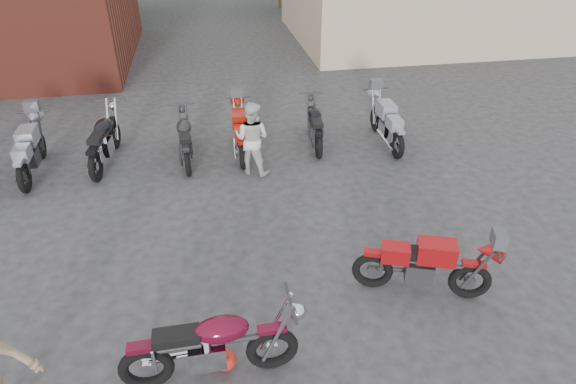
{
  "coord_description": "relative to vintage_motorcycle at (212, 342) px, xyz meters",
  "views": [
    {
      "loc": [
        -0.46,
        -4.85,
        5.22
      ],
      "look_at": [
        0.76,
        1.98,
        0.9
      ],
      "focal_mm": 30.0,
      "sensor_mm": 36.0,
      "label": 1
    }
  ],
  "objects": [
    {
      "name": "ground",
      "position": [
        0.66,
        0.79,
        -0.62
      ],
      "size": [
        90.0,
        90.0,
        0.0
      ],
      "primitive_type": "plane",
      "color": "#2C2C2E"
    },
    {
      "name": "vintage_motorcycle",
      "position": [
        0.0,
        0.0,
        0.0
      ],
      "size": [
        2.14,
        0.73,
        1.24
      ],
      "primitive_type": null,
      "rotation": [
        0.0,
        0.0,
        0.01
      ],
      "color": "#550A1E",
      "rests_on": "ground"
    },
    {
      "name": "sportbike",
      "position": [
        3.17,
        0.98,
        -0.04
      ],
      "size": [
        2.08,
        1.28,
        1.15
      ],
      "primitive_type": null,
      "rotation": [
        0.0,
        0.0,
        -0.34
      ],
      "color": "#9F0D11",
      "rests_on": "ground"
    },
    {
      "name": "helmet",
      "position": [
        0.13,
        0.11,
        -0.49
      ],
      "size": [
        0.3,
        0.3,
        0.27
      ],
      "primitive_type": "ellipsoid",
      "rotation": [
        0.0,
        0.0,
        -0.04
      ],
      "color": "red",
      "rests_on": "ground"
    },
    {
      "name": "person_light",
      "position": [
        1.08,
        5.17,
        0.19
      ],
      "size": [
        0.98,
        0.91,
        1.61
      ],
      "primitive_type": "imported",
      "rotation": [
        0.0,
        0.0,
        2.63
      ],
      "color": "silver",
      "rests_on": "ground"
    },
    {
      "name": "row_bike_1",
      "position": [
        -3.62,
        5.94,
        -0.02
      ],
      "size": [
        0.77,
        2.1,
        1.2
      ],
      "primitive_type": null,
      "rotation": [
        0.0,
        0.0,
        1.61
      ],
      "color": "gray",
      "rests_on": "ground"
    },
    {
      "name": "row_bike_2",
      "position": [
        -2.12,
        6.18,
        0.01
      ],
      "size": [
        0.97,
        2.22,
        1.25
      ],
      "primitive_type": null,
      "rotation": [
        0.0,
        0.0,
        1.45
      ],
      "color": "black",
      "rests_on": "ground"
    },
    {
      "name": "row_bike_3",
      "position": [
        -0.35,
        6.02,
        -0.05
      ],
      "size": [
        0.73,
        1.99,
        1.14
      ],
      "primitive_type": null,
      "rotation": [
        0.0,
        0.0,
        1.61
      ],
      "color": "black",
      "rests_on": "ground"
    },
    {
      "name": "row_bike_4",
      "position": [
        0.9,
        6.16,
        -0.04
      ],
      "size": [
        0.75,
        2.02,
        1.16
      ],
      "primitive_type": null,
      "rotation": [
        0.0,
        0.0,
        1.53
      ],
      "color": "#A21B0D",
      "rests_on": "ground"
    },
    {
      "name": "row_bike_5",
      "position": [
        2.7,
        6.28,
        -0.06
      ],
      "size": [
        0.81,
        1.97,
        1.11
      ],
      "primitive_type": null,
      "rotation": [
        0.0,
        0.0,
        1.48
      ],
      "color": "black",
      "rests_on": "ground"
    },
    {
      "name": "row_bike_6",
      "position": [
        4.41,
        6.03,
        -0.02
      ],
      "size": [
        0.69,
        2.06,
        1.19
      ],
      "primitive_type": null,
      "rotation": [
        0.0,
        0.0,
        1.57
      ],
      "color": "#8E919B",
      "rests_on": "ground"
    }
  ]
}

